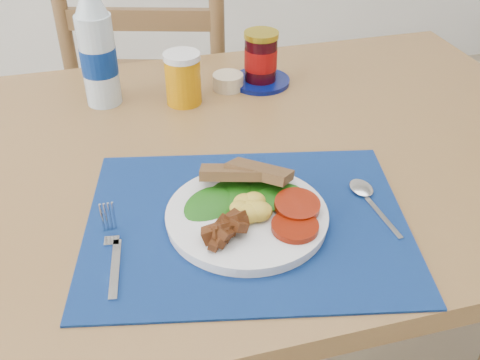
# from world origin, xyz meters

# --- Properties ---
(table) EXTENTS (1.40, 0.90, 0.75)m
(table) POSITION_xyz_m (0.00, 0.20, 0.67)
(table) COLOR brown
(table) RESTS_ON ground
(chair_far) EXTENTS (0.58, 0.56, 1.26)m
(chair_far) POSITION_xyz_m (-0.04, 0.94, 0.63)
(chair_far) COLOR #533B1E
(chair_far) RESTS_ON ground
(placemat) EXTENTS (0.56, 0.48, 0.00)m
(placemat) POSITION_xyz_m (-0.01, -0.01, 0.75)
(placemat) COLOR #040731
(placemat) RESTS_ON table
(breakfast_plate) EXTENTS (0.25, 0.25, 0.06)m
(breakfast_plate) POSITION_xyz_m (-0.02, -0.01, 0.77)
(breakfast_plate) COLOR silver
(breakfast_plate) RESTS_ON placemat
(fork) EXTENTS (0.03, 0.17, 0.00)m
(fork) POSITION_xyz_m (-0.22, -0.03, 0.76)
(fork) COLOR #B2B5BA
(fork) RESTS_ON placemat
(spoon) EXTENTS (0.04, 0.16, 0.00)m
(spoon) POSITION_xyz_m (0.19, -0.01, 0.76)
(spoon) COLOR #B2B5BA
(spoon) RESTS_ON placemat
(water_bottle) EXTENTS (0.07, 0.07, 0.25)m
(water_bottle) POSITION_xyz_m (-0.19, 0.46, 0.86)
(water_bottle) COLOR #ADBFCC
(water_bottle) RESTS_ON table
(juice_glass) EXTENTS (0.07, 0.07, 0.10)m
(juice_glass) POSITION_xyz_m (-0.03, 0.41, 0.80)
(juice_glass) COLOR #BB7605
(juice_glass) RESTS_ON table
(ramekin) EXTENTS (0.07, 0.07, 0.03)m
(ramekin) POSITION_xyz_m (0.07, 0.45, 0.77)
(ramekin) COLOR #C6B491
(ramekin) RESTS_ON table
(jam_on_saucer) EXTENTS (0.13, 0.13, 0.12)m
(jam_on_saucer) POSITION_xyz_m (0.15, 0.46, 0.80)
(jam_on_saucer) COLOR #050E50
(jam_on_saucer) RESTS_ON table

